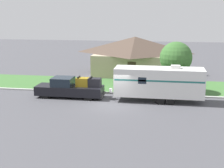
# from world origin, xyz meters

# --- Properties ---
(ground_plane) EXTENTS (120.00, 120.00, 0.00)m
(ground_plane) POSITION_xyz_m (0.00, 0.00, 0.00)
(ground_plane) COLOR #47474C
(curb_strip) EXTENTS (80.00, 0.30, 0.14)m
(curb_strip) POSITION_xyz_m (0.00, 3.75, 0.07)
(curb_strip) COLOR #ADADA8
(curb_strip) RESTS_ON ground_plane
(lawn_strip) EXTENTS (80.00, 7.00, 0.03)m
(lawn_strip) POSITION_xyz_m (0.00, 7.40, 0.01)
(lawn_strip) COLOR #3D6B33
(lawn_strip) RESTS_ON ground_plane
(house_across_street) EXTENTS (10.63, 8.07, 4.71)m
(house_across_street) POSITION_xyz_m (0.43, 14.36, 2.45)
(house_across_street) COLOR tan
(house_across_street) RESTS_ON ground_plane
(pickup_truck) EXTENTS (6.33, 1.96, 2.00)m
(pickup_truck) POSITION_xyz_m (-4.38, 1.91, 0.87)
(pickup_truck) COLOR black
(pickup_truck) RESTS_ON ground_plane
(travel_trailer) EXTENTS (8.66, 2.30, 3.26)m
(travel_trailer) POSITION_xyz_m (3.71, 1.91, 1.74)
(travel_trailer) COLOR black
(travel_trailer) RESTS_ON ground_plane
(mailbox) EXTENTS (0.48, 0.20, 1.29)m
(mailbox) POSITION_xyz_m (3.46, 4.63, 1.00)
(mailbox) COLOR brown
(mailbox) RESTS_ON ground_plane
(tree_in_yard) EXTENTS (3.13, 3.13, 4.97)m
(tree_in_yard) POSITION_xyz_m (5.23, 5.54, 3.39)
(tree_in_yard) COLOR brown
(tree_in_yard) RESTS_ON ground_plane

